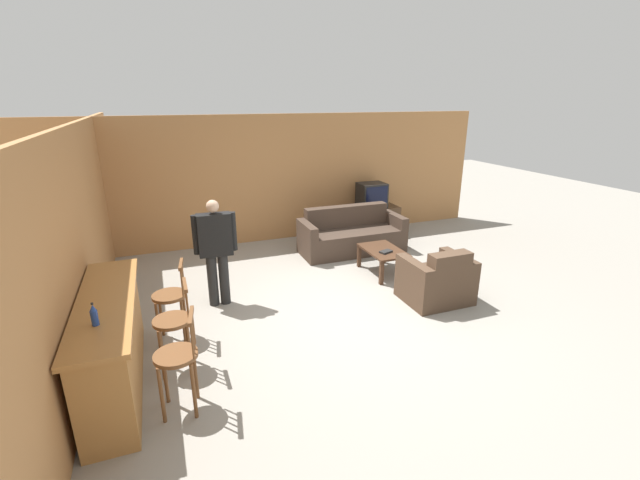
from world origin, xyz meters
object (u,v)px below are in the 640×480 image
object	(u,v)px
bar_chair_far	(171,300)
person_by_window	(216,248)
couch_far	(351,236)
armchair_near	(437,281)
bar_chair_mid	(174,325)
bottle	(94,315)
tv	(372,195)
bar_chair_near	(178,361)
coffee_table	(383,253)
book_on_table	(386,252)
tv_unit	(371,220)

from	to	relation	value
bar_chair_far	person_by_window	world-z (taller)	person_by_window
couch_far	armchair_near	size ratio (longest dim) A/B	2.16
bar_chair_mid	bottle	world-z (taller)	bottle
couch_far	tv	world-z (taller)	tv
bar_chair_far	bottle	bearing A→B (deg)	-118.32
couch_far	bar_chair_near	bearing A→B (deg)	-134.23
bar_chair_near	coffee_table	xyz separation A→B (m)	(3.49, 2.33, -0.19)
bar_chair_near	book_on_table	xyz separation A→B (m)	(3.46, 2.18, -0.10)
bar_chair_near	couch_far	xyz separation A→B (m)	(3.45, 3.54, -0.24)
person_by_window	couch_far	bearing A→B (deg)	26.42
tv_unit	tv	distance (m)	0.57
tv_unit	bar_chair_mid	bearing A→B (deg)	-139.32
bar_chair_far	tv	world-z (taller)	tv
bar_chair_near	couch_far	distance (m)	4.95
bar_chair_far	bottle	world-z (taller)	bottle
bar_chair_near	person_by_window	bearing A→B (deg)	72.65
coffee_table	person_by_window	bearing A→B (deg)	-176.63
tv_unit	person_by_window	distance (m)	4.36
bar_chair_mid	tv	distance (m)	5.74
book_on_table	tv_unit	bearing A→B (deg)	68.57
bottle	person_by_window	distance (m)	2.41
coffee_table	person_by_window	distance (m)	2.87
armchair_near	tv	bearing A→B (deg)	79.41
bar_chair_near	bottle	distance (m)	0.85
couch_far	book_on_table	distance (m)	1.37
bar_chair_near	tv_unit	xyz separation A→B (m)	(4.34, 4.44, -0.25)
bottle	tv_unit	bearing A→B (deg)	40.62
tv	bottle	world-z (taller)	bottle
bar_chair_mid	armchair_near	world-z (taller)	bar_chair_mid
bar_chair_far	coffee_table	size ratio (longest dim) A/B	1.14
bottle	person_by_window	world-z (taller)	person_by_window
bar_chair_far	tv_unit	xyz separation A→B (m)	(4.34, 3.08, -0.25)
bar_chair_near	armchair_near	bearing A→B (deg)	16.49
bar_chair_near	bar_chair_far	world-z (taller)	same
coffee_table	bottle	bearing A→B (deg)	-152.31
couch_far	tv	size ratio (longest dim) A/B	3.54
bar_chair_near	tv	size ratio (longest dim) A/B	1.80
bar_chair_mid	couch_far	xyz separation A→B (m)	(3.45, 2.84, -0.24)
bar_chair_far	coffee_table	distance (m)	3.63
bar_chair_far	person_by_window	xyz separation A→B (m)	(0.68, 0.80, 0.33)
bar_chair_mid	tv	bearing A→B (deg)	40.66
coffee_table	person_by_window	world-z (taller)	person_by_window
book_on_table	coffee_table	bearing A→B (deg)	76.89
armchair_near	bar_chair_mid	bearing A→B (deg)	-173.94
couch_far	tv	xyz separation A→B (m)	(0.90, 0.90, 0.55)
coffee_table	tv_unit	bearing A→B (deg)	68.02
tv_unit	book_on_table	bearing A→B (deg)	-111.43
couch_far	tv_unit	size ratio (longest dim) A/B	1.68
book_on_table	bar_chair_mid	bearing A→B (deg)	-156.87
person_by_window	tv_unit	bearing A→B (deg)	31.82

